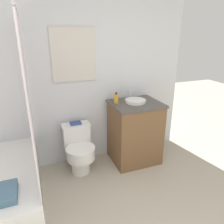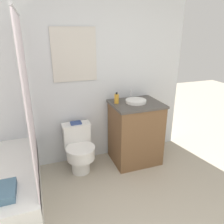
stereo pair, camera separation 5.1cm
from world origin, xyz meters
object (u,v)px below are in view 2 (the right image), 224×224
toilet (79,149)px  book_on_tank (76,123)px  sink (136,101)px  soap_bottle (117,99)px

toilet → book_on_tank: (0.00, 0.13, 0.32)m
sink → book_on_tank: (-0.81, 0.14, -0.26)m
sink → soap_bottle: size_ratio=2.11×
sink → book_on_tank: sink is taller
toilet → soap_bottle: size_ratio=4.19×
sink → book_on_tank: 0.87m
soap_bottle → book_on_tank: size_ratio=1.04×
toilet → book_on_tank: 0.35m
sink → soap_bottle: 0.27m
sink → toilet: bearing=179.3°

